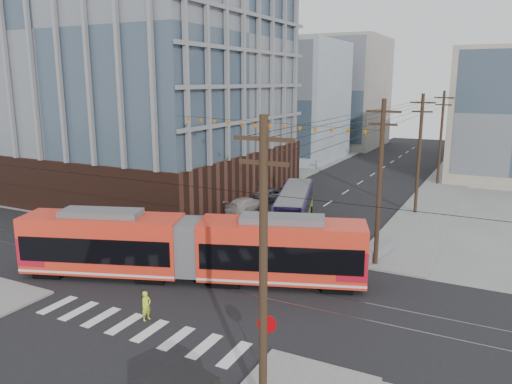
# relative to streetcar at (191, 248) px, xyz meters

# --- Properties ---
(ground) EXTENTS (160.00, 160.00, 0.00)m
(ground) POSITION_rel_streetcar_xyz_m (1.15, -3.49, -2.04)
(ground) COLOR slate
(office_building) EXTENTS (30.00, 25.00, 28.60)m
(office_building) POSITION_rel_streetcar_xyz_m (-20.85, 19.51, 12.26)
(office_building) COLOR #381E16
(office_building) RESTS_ON ground
(bg_bldg_nw_near) EXTENTS (18.00, 16.00, 18.00)m
(bg_bldg_nw_near) POSITION_rel_streetcar_xyz_m (-15.85, 48.51, 6.96)
(bg_bldg_nw_near) COLOR #8C99A5
(bg_bldg_nw_near) RESTS_ON ground
(bg_bldg_nw_far) EXTENTS (16.00, 18.00, 20.00)m
(bg_bldg_nw_far) POSITION_rel_streetcar_xyz_m (-12.85, 68.51, 7.96)
(bg_bldg_nw_far) COLOR gray
(bg_bldg_nw_far) RESTS_ON ground
(utility_pole_near) EXTENTS (0.30, 0.30, 11.00)m
(utility_pole_near) POSITION_rel_streetcar_xyz_m (9.65, -9.49, 3.46)
(utility_pole_near) COLOR black
(utility_pole_near) RESTS_ON ground
(utility_pole_far) EXTENTS (0.30, 0.30, 11.00)m
(utility_pole_far) POSITION_rel_streetcar_xyz_m (9.65, 52.51, 3.46)
(utility_pole_far) COLOR black
(utility_pole_far) RESTS_ON ground
(streetcar) EXTENTS (20.98, 9.99, 4.09)m
(streetcar) POSITION_rel_streetcar_xyz_m (0.00, 0.00, 0.00)
(streetcar) COLOR red
(streetcar) RESTS_ON ground
(city_bus) EXTENTS (5.61, 11.39, 3.16)m
(city_bus) POSITION_rel_streetcar_xyz_m (1.16, 13.76, -0.46)
(city_bus) COLOR #1F183D
(city_bus) RESTS_ON ground
(parked_car_silver) EXTENTS (2.41, 4.51, 1.41)m
(parked_car_silver) POSITION_rel_streetcar_xyz_m (-4.73, 8.63, -1.34)
(parked_car_silver) COLOR #A6A6A6
(parked_car_silver) RESTS_ON ground
(parked_car_white) EXTENTS (2.84, 5.20, 1.43)m
(parked_car_white) POSITION_rel_streetcar_xyz_m (-4.58, 15.93, -1.33)
(parked_car_white) COLOR #BEB1B0
(parked_car_white) RESTS_ON ground
(parked_car_grey) EXTENTS (3.65, 5.01, 1.27)m
(parked_car_grey) POSITION_rel_streetcar_xyz_m (-4.40, 21.41, -1.41)
(parked_car_grey) COLOR slate
(parked_car_grey) RESTS_ON ground
(pedestrian) EXTENTS (0.46, 0.62, 1.56)m
(pedestrian) POSITION_rel_streetcar_xyz_m (1.06, -5.61, -1.26)
(pedestrian) COLOR #CCE92C
(pedestrian) RESTS_ON ground
(stop_sign) EXTENTS (1.01, 1.01, 2.72)m
(stop_sign) POSITION_rel_streetcar_xyz_m (8.86, -7.57, -0.68)
(stop_sign) COLOR #B10006
(stop_sign) RESTS_ON ground
(jersey_barrier) EXTENTS (1.69, 4.22, 0.82)m
(jersey_barrier) POSITION_rel_streetcar_xyz_m (9.45, 9.13, -1.63)
(jersey_barrier) COLOR slate
(jersey_barrier) RESTS_ON ground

